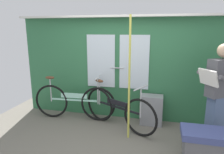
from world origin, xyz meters
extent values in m
cube|color=#666056|center=(0.00, 0.00, -0.02)|extent=(5.57, 3.82, 0.04)
cube|color=#2D6B42|center=(0.00, 1.11, 1.05)|extent=(4.57, 0.08, 2.10)
cube|color=silver|center=(-0.55, 1.06, 1.22)|extent=(0.60, 0.02, 1.10)
cube|color=silver|center=(0.15, 1.06, 1.22)|extent=(0.60, 0.02, 1.10)
cylinder|color=#B2B2B7|center=(-0.20, 1.04, 1.09)|extent=(0.28, 0.02, 0.02)
cube|color=silver|center=(0.00, 1.01, 2.12)|extent=(4.57, 0.28, 0.04)
torus|color=black|center=(-0.54, 0.78, 0.36)|extent=(0.73, 0.09, 0.73)
torus|color=black|center=(-1.57, 0.72, 0.36)|extent=(0.73, 0.09, 0.73)
cube|color=#9EDBC6|center=(-1.06, 0.75, 0.42)|extent=(0.98, 0.10, 0.03)
cube|color=#9EDBC6|center=(-1.06, 0.75, 0.52)|extent=(0.57, 0.07, 0.10)
cylinder|color=#B7B7BC|center=(-1.57, 0.72, 0.63)|extent=(0.02, 0.02, 0.52)
ellipsoid|color=brown|center=(-1.57, 0.72, 0.89)|extent=(0.21, 0.10, 0.06)
cylinder|color=#B7B7BC|center=(-0.54, 0.78, 0.65)|extent=(0.02, 0.02, 0.56)
cylinder|color=#B7B7BC|center=(-0.54, 0.78, 0.93)|extent=(0.05, 0.44, 0.02)
torus|color=black|center=(0.37, 0.35, 0.35)|extent=(0.64, 0.36, 0.70)
torus|color=black|center=(-0.51, 0.81, 0.35)|extent=(0.64, 0.36, 0.70)
cube|color=black|center=(-0.07, 0.58, 0.41)|extent=(0.86, 0.46, 0.03)
cube|color=black|center=(-0.07, 0.58, 0.50)|extent=(0.50, 0.27, 0.10)
cylinder|color=#B7B7BC|center=(-0.51, 0.81, 0.60)|extent=(0.02, 0.02, 0.51)
ellipsoid|color=brown|center=(-0.51, 0.81, 0.86)|extent=(0.22, 0.17, 0.06)
cylinder|color=#B7B7BC|center=(0.37, 0.35, 0.62)|extent=(0.02, 0.02, 0.55)
cylinder|color=#B7B7BC|center=(0.37, 0.35, 0.90)|extent=(0.22, 0.40, 0.02)
cube|color=slate|center=(1.63, 0.45, 0.41)|extent=(0.37, 0.33, 0.81)
cube|color=#4C4C51|center=(1.63, 0.45, 1.12)|extent=(0.49, 0.43, 0.61)
cube|color=silver|center=(1.40, 0.29, 1.15)|extent=(0.29, 0.34, 0.26)
cylinder|color=#4C4C51|center=(1.40, 0.54, 1.15)|extent=(0.29, 0.23, 0.17)
cube|color=gray|center=(0.54, 0.89, 0.30)|extent=(0.43, 0.28, 0.60)
cylinder|color=#C6C14C|center=(0.18, 0.24, 1.05)|extent=(0.04, 0.04, 2.10)
cube|color=#3D477F|center=(1.37, -0.12, 0.40)|extent=(0.70, 0.44, 0.10)
cube|color=slate|center=(1.37, -0.12, 0.17)|extent=(0.60, 0.36, 0.35)
camera|label=1|loc=(0.68, -3.06, 1.87)|focal=33.07mm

